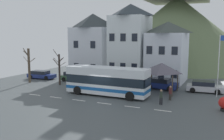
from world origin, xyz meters
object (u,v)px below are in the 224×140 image
at_px(parked_car_00, 205,87).
at_px(townhouse_02, 167,52).
at_px(townhouse_00, 93,46).
at_px(public_bench, 155,85).
at_px(townhouse_01, 130,42).
at_px(pedestrian_01, 170,92).
at_px(pedestrian_00, 161,96).
at_px(bare_tree_01, 29,65).
at_px(transit_bus, 107,81).
at_px(flagpole, 220,61).
at_px(bus_shelter, 162,68).
at_px(parked_car_03, 41,75).
at_px(bare_tree_00, 59,68).
at_px(hilltop_castle, 177,28).
at_px(parked_car_02, 162,84).
at_px(parked_car_01, 74,76).

bearing_deg(parked_car_00, townhouse_02, 134.17).
height_order(townhouse_00, public_bench, townhouse_00).
bearing_deg(public_bench, townhouse_00, 157.88).
bearing_deg(townhouse_02, townhouse_01, -175.11).
bearing_deg(parked_car_00, townhouse_00, 161.72).
bearing_deg(townhouse_02, pedestrian_01, -75.58).
xyz_separation_m(townhouse_00, townhouse_02, (11.98, 0.64, -0.73)).
relative_size(townhouse_00, pedestrian_00, 6.62).
bearing_deg(bare_tree_01, townhouse_01, 34.81).
xyz_separation_m(transit_bus, public_bench, (3.98, 6.07, -1.16)).
relative_size(townhouse_02, flagpole, 1.27).
height_order(townhouse_00, transit_bus, townhouse_00).
bearing_deg(townhouse_00, bus_shelter, -27.83).
xyz_separation_m(parked_car_00, bare_tree_01, (-23.68, -3.93, 1.89)).
bearing_deg(parked_car_03, bare_tree_00, -31.55).
relative_size(parked_car_03, public_bench, 2.79).
xyz_separation_m(townhouse_02, flagpole, (7.30, -7.22, -0.38)).
relative_size(hilltop_castle, pedestrian_00, 24.59).
bearing_deg(townhouse_01, bare_tree_00, -132.31).
xyz_separation_m(hilltop_castle, bus_shelter, (3.73, -29.26, -5.43)).
bearing_deg(bus_shelter, flagpole, 2.46).
xyz_separation_m(parked_car_02, flagpole, (6.71, -1.68, 3.33)).
distance_m(parked_car_02, bare_tree_01, 18.96).
xyz_separation_m(hilltop_castle, parked_car_03, (-15.82, -27.53, -7.78)).
bearing_deg(townhouse_02, public_bench, -93.31).
relative_size(parked_car_02, bare_tree_00, 0.82).
distance_m(townhouse_00, parked_car_03, 9.47).
bearing_deg(townhouse_02, parked_car_03, -162.76).
height_order(pedestrian_00, bare_tree_00, bare_tree_00).
xyz_separation_m(townhouse_01, parked_car_03, (-12.96, -5.28, -5.11)).
relative_size(townhouse_01, public_bench, 7.17).
bearing_deg(transit_bus, parked_car_00, 32.79).
height_order(townhouse_02, bare_tree_00, townhouse_02).
xyz_separation_m(parked_car_01, pedestrian_00, (14.97, -7.42, 0.20)).
bearing_deg(pedestrian_01, pedestrian_00, -102.64).
distance_m(hilltop_castle, parked_car_01, 29.94).
distance_m(townhouse_01, bare_tree_01, 15.36).
distance_m(transit_bus, parked_car_03, 15.39).
height_order(flagpole, bare_tree_01, flagpole).
height_order(bus_shelter, bare_tree_01, bare_tree_01).
bearing_deg(bus_shelter, parked_car_02, 101.63).
bearing_deg(bus_shelter, transit_bus, -143.14).
height_order(townhouse_01, hilltop_castle, hilltop_castle).
xyz_separation_m(townhouse_00, parked_car_00, (17.72, -4.49, -4.46)).
bearing_deg(pedestrian_01, parked_car_00, 61.67).
height_order(bus_shelter, flagpole, flagpole).
relative_size(parked_car_01, bare_tree_00, 0.85).
bearing_deg(parked_car_00, townhouse_01, 153.65).
distance_m(townhouse_02, flagpole, 10.27).
distance_m(flagpole, bare_tree_01, 25.35).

